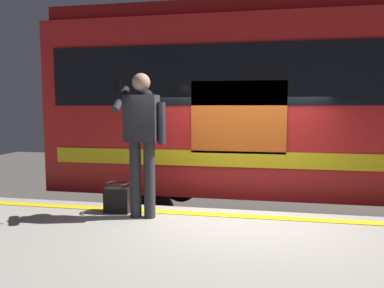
{
  "coord_description": "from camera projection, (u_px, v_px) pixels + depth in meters",
  "views": [
    {
      "loc": [
        -0.27,
        4.81,
        2.36
      ],
      "look_at": [
        0.57,
        0.3,
        1.89
      ],
      "focal_mm": 34.32,
      "sensor_mm": 36.0,
      "label": 1
    }
  ],
  "objects": [
    {
      "name": "ground_plane",
      "position": [
        237.0,
        281.0,
        4.99
      ],
      "size": [
        24.52,
        24.52,
        0.0
      ],
      "primitive_type": "plane",
      "color": "#4C4742"
    },
    {
      "name": "safety_line",
      "position": [
        237.0,
        216.0,
        4.6
      ],
      "size": [
        15.59,
        0.16,
        0.01
      ],
      "primitive_type": "cube",
      "color": "yellow",
      "rests_on": "platform"
    },
    {
      "name": "track_rail_near",
      "position": [
        243.0,
        237.0,
        6.41
      ],
      "size": [
        20.68,
        0.08,
        0.16
      ],
      "primitive_type": "cube",
      "color": "slate",
      "rests_on": "ground"
    },
    {
      "name": "track_rail_far",
      "position": [
        246.0,
        214.0,
        7.81
      ],
      "size": [
        20.68,
        0.08,
        0.16
      ],
      "primitive_type": "cube",
      "color": "slate",
      "rests_on": "ground"
    },
    {
      "name": "train_carriage",
      "position": [
        340.0,
        102.0,
        6.56
      ],
      "size": [
        9.82,
        3.03,
        3.81
      ],
      "color": "red",
      "rests_on": "ground"
    },
    {
      "name": "passenger",
      "position": [
        142.0,
        133.0,
        4.46
      ],
      "size": [
        0.57,
        0.55,
        1.77
      ],
      "color": "#262628",
      "rests_on": "platform"
    },
    {
      "name": "handbag",
      "position": [
        118.0,
        199.0,
        4.76
      ],
      "size": [
        0.33,
        0.3,
        0.39
      ],
      "color": "black",
      "rests_on": "platform"
    }
  ]
}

